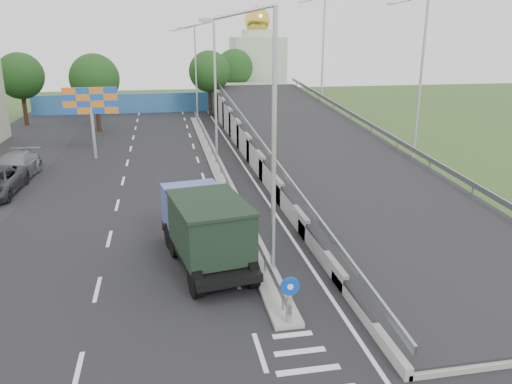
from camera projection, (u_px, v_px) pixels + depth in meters
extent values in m
plane|color=#2D4C1E|center=(307.00, 369.00, 14.41)|extent=(160.00, 160.00, 0.00)
cube|color=black|center=(177.00, 183.00, 32.63)|extent=(26.00, 90.00, 0.04)
cube|color=gray|center=(216.00, 164.00, 36.88)|extent=(1.00, 44.00, 0.20)
cube|color=gray|center=(374.00, 129.00, 38.38)|extent=(0.10, 50.00, 0.32)
cube|color=gray|center=(253.00, 133.00, 36.70)|extent=(0.10, 50.00, 0.32)
cube|color=gray|center=(216.00, 156.00, 36.68)|extent=(0.08, 44.00, 0.32)
cylinder|color=gray|center=(216.00, 159.00, 36.76)|extent=(0.09, 0.09, 0.60)
cylinder|color=black|center=(289.00, 306.00, 16.23)|extent=(0.20, 0.20, 1.20)
cylinder|color=#0C3FBF|center=(290.00, 286.00, 15.93)|extent=(0.64, 0.05, 0.64)
cylinder|color=white|center=(290.00, 287.00, 15.90)|extent=(0.20, 0.03, 0.20)
cylinder|color=#B2B5B7|center=(274.00, 148.00, 18.53)|extent=(0.18, 0.18, 10.00)
cylinder|color=#B2B5B7|center=(241.00, 13.00, 16.89)|extent=(2.57, 0.12, 0.66)
cube|color=#B2B5B7|center=(206.00, 20.00, 16.75)|extent=(0.50, 0.18, 0.12)
cylinder|color=#B2B5B7|center=(215.00, 92.00, 37.28)|extent=(0.18, 0.18, 10.00)
cylinder|color=#B2B5B7|center=(197.00, 25.00, 35.64)|extent=(2.57, 0.12, 0.66)
cube|color=#B2B5B7|center=(180.00, 28.00, 35.50)|extent=(0.50, 0.18, 0.12)
cylinder|color=#B2B5B7|center=(196.00, 73.00, 56.02)|extent=(0.18, 0.18, 10.00)
cylinder|color=#B2B5B7|center=(183.00, 28.00, 54.39)|extent=(2.57, 0.12, 0.66)
cube|color=#B2B5B7|center=(172.00, 31.00, 54.25)|extent=(0.50, 0.18, 0.12)
cube|color=#2B669F|center=(159.00, 103.00, 62.09)|extent=(30.00, 0.50, 2.40)
cube|color=#B2CCAD|center=(257.00, 70.00, 71.07)|extent=(7.00, 7.00, 9.00)
cylinder|color=#B2CCAD|center=(257.00, 33.00, 69.57)|extent=(4.40, 4.40, 1.00)
sphere|color=gold|center=(257.00, 20.00, 69.06)|extent=(3.60, 3.60, 3.60)
cone|color=gold|center=(257.00, 5.00, 68.47)|extent=(0.30, 0.30, 1.20)
cylinder|color=#B2B5B7|center=(94.00, 133.00, 38.46)|extent=(0.24, 0.24, 4.00)
cube|color=orange|center=(90.00, 101.00, 37.71)|extent=(4.00, 0.20, 2.00)
cylinder|color=black|center=(98.00, 111.00, 49.54)|extent=(0.44, 0.44, 4.00)
sphere|color=#0E3413|center=(94.00, 79.00, 48.58)|extent=(4.80, 4.80, 4.80)
cylinder|color=black|center=(210.00, 99.00, 59.16)|extent=(0.44, 0.44, 4.00)
sphere|color=#0E3413|center=(209.00, 71.00, 58.20)|extent=(4.80, 4.80, 4.80)
cylinder|color=black|center=(25.00, 107.00, 52.81)|extent=(0.44, 0.44, 4.00)
sphere|color=#0E3413|center=(20.00, 76.00, 51.85)|extent=(4.80, 4.80, 4.80)
cylinder|color=black|center=(235.00, 92.00, 66.43)|extent=(0.44, 0.44, 4.00)
sphere|color=#0E3413|center=(235.00, 67.00, 65.47)|extent=(4.80, 4.80, 4.80)
cylinder|color=black|center=(171.00, 236.00, 22.47)|extent=(0.57, 1.23, 1.19)
cylinder|color=black|center=(217.00, 229.00, 23.19)|extent=(0.57, 1.23, 1.19)
cylinder|color=black|center=(175.00, 244.00, 21.61)|extent=(0.57, 1.23, 1.19)
cylinder|color=black|center=(223.00, 237.00, 22.32)|extent=(0.57, 1.23, 1.19)
cylinder|color=black|center=(196.00, 282.00, 18.23)|extent=(0.57, 1.23, 1.19)
cylinder|color=black|center=(251.00, 273.00, 18.94)|extent=(0.57, 1.23, 1.19)
cube|color=black|center=(207.00, 248.00, 20.76)|extent=(3.57, 7.01, 0.32)
cube|color=#39478A|center=(192.00, 205.00, 22.70)|extent=(2.74, 2.12, 1.83)
cube|color=black|center=(187.00, 190.00, 23.30)|extent=(2.03, 0.41, 0.76)
cube|color=black|center=(188.00, 222.00, 23.86)|extent=(2.47, 0.58, 0.54)
cube|color=black|center=(210.00, 227.00, 19.82)|extent=(3.24, 4.47, 1.94)
cube|color=black|center=(209.00, 202.00, 19.51)|extent=(3.36, 4.60, 0.13)
imported|color=gray|center=(15.00, 167.00, 33.13)|extent=(2.71, 5.99, 1.70)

